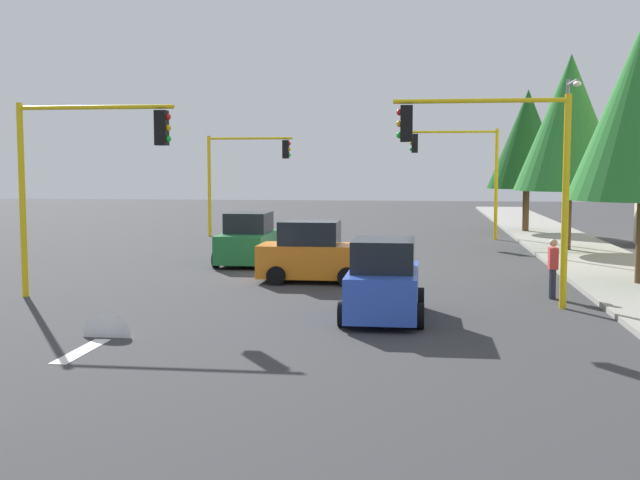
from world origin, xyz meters
TOP-DOWN VIEW (x-y plane):
  - ground_plane at (0.00, 0.00)m, footprint 120.00×120.00m
  - sidewalk_kerb at (-5.00, 10.50)m, footprint 80.00×4.00m
  - lane_arrow_near at (11.51, -3.00)m, footprint 2.40×1.10m
  - traffic_signal_near_right at (6.00, -5.67)m, footprint 0.36×4.59m
  - traffic_signal_far_right at (-14.00, -5.65)m, footprint 0.36×4.59m
  - traffic_signal_near_left at (6.00, 5.68)m, footprint 0.36×4.59m
  - traffic_signal_far_left at (-14.00, 5.69)m, footprint 0.36×4.59m
  - street_lamp_curbside at (-3.61, 9.20)m, footprint 2.15×0.28m
  - tree_roadside_far at (-18.00, 9.50)m, footprint 4.35×4.35m
  - tree_roadside_mid at (-8.00, 10.00)m, footprint 4.64×4.64m
  - car_orange at (2.00, 0.33)m, footprint 2.10×3.62m
  - car_green at (-2.28, -2.80)m, footprint 3.77×2.09m
  - car_blue at (8.03, 2.88)m, footprint 3.80×1.99m
  - pedestrian_crossing at (4.47, 7.47)m, footprint 0.40×0.24m

SIDE VIEW (x-z plane):
  - ground_plane at x=0.00m, z-range 0.00..0.00m
  - lane_arrow_near at x=11.51m, z-range -0.54..0.56m
  - sidewalk_kerb at x=-5.00m, z-range 0.00..0.15m
  - car_blue at x=8.03m, z-range -0.09..1.88m
  - car_orange at x=2.00m, z-range -0.09..1.88m
  - car_green at x=-2.28m, z-range -0.09..1.88m
  - pedestrian_crossing at x=4.47m, z-range 0.06..1.76m
  - traffic_signal_far_right at x=-14.00m, z-range 1.13..6.48m
  - traffic_signal_near_right at x=6.00m, z-range 1.15..6.67m
  - traffic_signal_near_left at x=6.00m, z-range 1.16..6.75m
  - traffic_signal_far_left at x=-14.00m, z-range 1.17..6.81m
  - street_lamp_curbside at x=-3.61m, z-range 0.85..7.85m
  - tree_roadside_far at x=-18.00m, z-range 1.25..9.20m
  - tree_roadside_mid at x=-8.00m, z-range 1.34..9.84m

